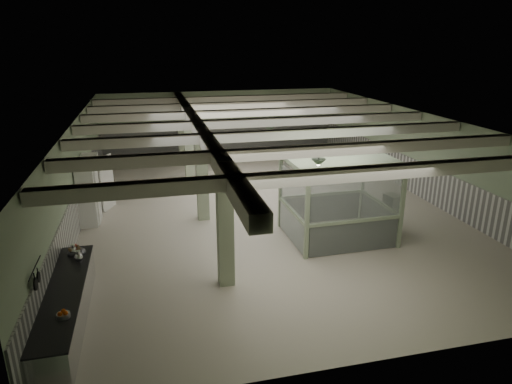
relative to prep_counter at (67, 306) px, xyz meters
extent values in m
plane|color=beige|center=(6.54, 7.00, -0.46)|extent=(20.00, 20.00, 0.00)
cube|color=beige|center=(6.54, 7.00, 3.14)|extent=(14.00, 20.00, 0.02)
cube|color=#A2BB96|center=(6.54, 17.00, 1.34)|extent=(14.00, 0.02, 3.60)
cube|color=#A2BB96|center=(6.54, -3.00, 1.34)|extent=(14.00, 0.02, 3.60)
cube|color=#A2BB96|center=(-0.46, 7.00, 1.34)|extent=(0.02, 20.00, 3.60)
cube|color=#A2BB96|center=(13.54, 7.00, 1.34)|extent=(0.02, 20.00, 3.60)
cube|color=silver|center=(-0.43, 7.00, 0.29)|extent=(0.05, 19.90, 1.50)
cube|color=silver|center=(13.52, 7.00, 0.29)|extent=(0.05, 19.90, 1.50)
cube|color=silver|center=(6.54, 16.97, 0.29)|extent=(13.90, 0.05, 1.50)
cube|color=silver|center=(4.04, 7.00, 2.92)|extent=(0.45, 19.90, 0.40)
cube|color=silver|center=(6.54, -0.50, 2.96)|extent=(13.90, 0.35, 0.32)
cube|color=silver|center=(6.54, 2.00, 2.96)|extent=(13.90, 0.35, 0.32)
cube|color=silver|center=(6.54, 4.50, 2.96)|extent=(13.90, 0.35, 0.32)
cube|color=silver|center=(6.54, 7.00, 2.96)|extent=(13.90, 0.35, 0.32)
cube|color=silver|center=(6.54, 9.50, 2.96)|extent=(13.90, 0.35, 0.32)
cube|color=silver|center=(6.54, 12.00, 2.96)|extent=(13.90, 0.35, 0.32)
cube|color=silver|center=(6.54, 14.50, 2.96)|extent=(13.90, 0.35, 0.32)
cube|color=#A0AF8D|center=(4.04, 1.00, 1.34)|extent=(0.42, 0.42, 3.60)
cube|color=#A0AF8D|center=(4.04, 6.00, 1.34)|extent=(0.42, 0.42, 3.60)
cube|color=#A0AF8D|center=(4.04, 11.00, 1.34)|extent=(0.42, 0.42, 3.60)
cube|color=#A0AF8D|center=(4.04, 15.00, 1.34)|extent=(0.42, 0.42, 3.60)
cylinder|color=black|center=(-0.39, -0.60, 1.39)|extent=(0.02, 1.20, 0.02)
cone|color=#2C3B2C|center=(7.04, 2.00, 2.59)|extent=(0.44, 0.44, 0.22)
cone|color=#2C3B2C|center=(7.04, 7.50, 2.59)|extent=(0.44, 0.44, 0.22)
cone|color=#2C3B2C|center=(7.04, 12.50, 2.59)|extent=(0.44, 0.44, 0.22)
cube|color=silver|center=(0.00, 0.00, -0.02)|extent=(0.81, 4.85, 0.88)
cube|color=black|center=(0.00, 0.00, 0.43)|extent=(0.85, 4.89, 0.04)
cylinder|color=#B2B2B7|center=(0.17, -1.19, 0.49)|extent=(0.36, 0.36, 0.10)
cylinder|color=black|center=(-0.34, -0.92, 1.17)|extent=(0.04, 0.28, 0.28)
cylinder|color=black|center=(-0.34, -0.61, 1.17)|extent=(0.03, 0.24, 0.24)
cube|color=white|center=(-0.11, 7.24, 0.68)|extent=(0.62, 2.50, 2.29)
cube|color=white|center=(0.23, 6.67, 0.68)|extent=(0.06, 0.94, 2.19)
cube|color=white|center=(0.35, 7.91, 0.68)|extent=(0.45, 0.87, 2.19)
cube|color=silver|center=(0.27, 6.67, 0.68)|extent=(0.02, 0.05, 0.30)
cube|color=silver|center=(0.27, 7.81, 0.68)|extent=(0.02, 0.05, 0.30)
cube|color=#97A987|center=(6.71, 1.89, 0.88)|extent=(0.12, 0.12, 2.69)
cube|color=#97A987|center=(6.66, 4.58, 0.88)|extent=(0.12, 0.12, 2.69)
cube|color=#97A987|center=(9.93, 1.95, 0.88)|extent=(0.12, 0.12, 2.69)
cube|color=#97A987|center=(9.89, 4.64, 0.88)|extent=(0.12, 0.12, 2.69)
cube|color=#97A987|center=(8.30, 3.26, 2.29)|extent=(3.53, 3.00, 0.12)
cube|color=silver|center=(8.32, 1.92, 0.09)|extent=(3.03, 0.11, 1.05)
cube|color=silver|center=(8.32, 1.92, 1.32)|extent=(3.03, 0.11, 1.22)
cube|color=silver|center=(8.27, 4.61, 0.09)|extent=(3.03, 0.11, 1.05)
cube|color=silver|center=(8.27, 4.61, 1.32)|extent=(3.03, 0.11, 1.22)
cube|color=silver|center=(6.68, 3.24, 0.09)|extent=(0.10, 2.49, 1.05)
cube|color=silver|center=(6.68, 3.24, 1.32)|extent=(0.10, 2.49, 1.22)
cube|color=silver|center=(9.91, 3.29, 0.09)|extent=(0.10, 2.49, 1.05)
cube|color=silver|center=(9.91, 3.29, 1.32)|extent=(0.10, 2.49, 1.22)
cube|color=#4F5043|center=(10.46, 3.41, 0.19)|extent=(0.49, 0.65, 1.30)
camera|label=1|loc=(2.19, -10.24, 6.06)|focal=32.00mm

